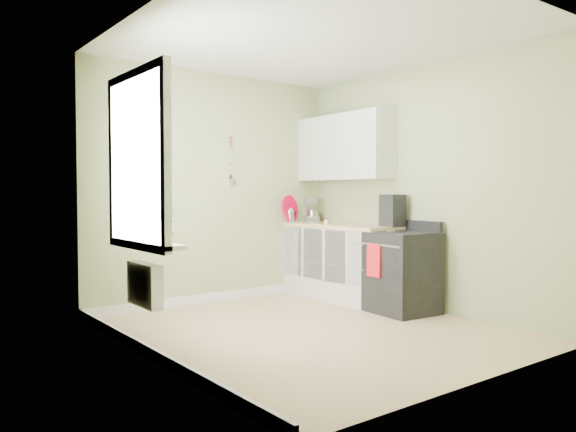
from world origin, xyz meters
TOP-DOWN VIEW (x-y plane):
  - floor at (0.00, 0.00)m, footprint 3.20×3.60m
  - ceiling at (0.00, 0.00)m, footprint 3.20×3.60m
  - wall_back at (0.00, 1.81)m, footprint 3.20×0.02m
  - wall_left at (-1.61, 0.00)m, footprint 0.02×3.60m
  - wall_right at (1.61, 0.00)m, footprint 0.02×3.60m
  - base_cabinets at (1.30, 1.00)m, footprint 0.60×1.60m
  - countertop at (1.29, 1.00)m, footprint 0.64×1.60m
  - upper_cabinets at (1.43, 1.10)m, footprint 0.35×1.40m
  - window at (-1.58, 0.30)m, footprint 0.06×1.14m
  - window_sill at (-1.51, 0.30)m, footprint 0.18×1.14m
  - radiator at (-1.54, 0.25)m, footprint 0.12×0.50m
  - wall_utensils at (0.20, 1.78)m, footprint 0.02×0.14m
  - stove at (1.28, 0.05)m, footprint 0.68×0.76m
  - stand_mixer at (1.38, 1.74)m, footprint 0.25×0.32m
  - kettle at (1.05, 1.72)m, footprint 0.19×0.11m
  - coffee_maker at (1.42, 0.30)m, footprint 0.22×0.24m
  - red_tray at (1.05, 1.72)m, footprint 0.35×0.18m
  - jar at (1.07, 1.02)m, footprint 0.07×0.07m
  - plant_a at (-1.50, -0.10)m, footprint 0.21×0.19m
  - plant_b at (-1.50, 0.25)m, footprint 0.20×0.22m
  - plant_c at (-1.50, 0.68)m, footprint 0.20×0.20m

SIDE VIEW (x-z plane):
  - floor at x=0.00m, z-range -0.02..0.00m
  - base_cabinets at x=1.30m, z-range 0.00..0.87m
  - stove at x=1.28m, z-range -0.05..0.93m
  - radiator at x=-1.54m, z-range 0.38..0.73m
  - window_sill at x=-1.51m, z-range 0.86..0.90m
  - countertop at x=1.29m, z-range 0.87..0.91m
  - jar at x=1.07m, z-range 0.91..0.98m
  - kettle at x=1.05m, z-range 0.91..1.10m
  - plant_c at x=-1.50m, z-range 0.90..1.19m
  - plant_b at x=-1.50m, z-range 0.90..1.22m
  - stand_mixer at x=1.38m, z-range 0.88..1.24m
  - plant_a at x=-1.50m, z-range 0.90..1.23m
  - coffee_maker at x=1.42m, z-range 0.90..1.26m
  - red_tray at x=1.05m, z-range 0.91..1.26m
  - wall_back at x=0.00m, z-range 0.00..2.70m
  - wall_left at x=-1.61m, z-range 0.00..2.70m
  - wall_right at x=1.61m, z-range 0.00..2.70m
  - window at x=-1.58m, z-range 0.83..2.27m
  - wall_utensils at x=0.20m, z-range 1.27..1.85m
  - upper_cabinets at x=1.43m, z-range 1.45..2.25m
  - ceiling at x=0.00m, z-range 2.70..2.72m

